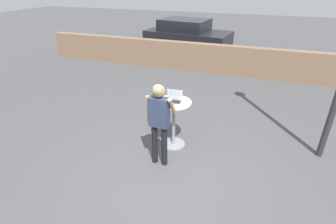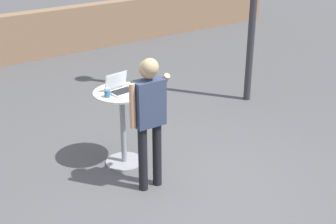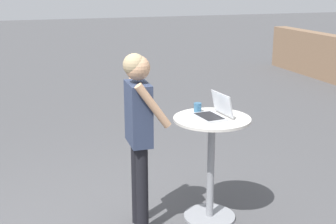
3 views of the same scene
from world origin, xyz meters
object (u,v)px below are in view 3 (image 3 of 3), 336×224
laptop (214,112)px  coffee_mug (198,107)px  standing_person (138,122)px  cafe_table (211,156)px

laptop → coffee_mug: bearing=-162.6°
laptop → standing_person: size_ratio=0.21×
laptop → standing_person: (-0.04, -0.71, -0.03)m
cafe_table → coffee_mug: bearing=-167.3°
cafe_table → standing_person: (-0.05, -0.69, 0.39)m
cafe_table → coffee_mug: coffee_mug is taller
laptop → coffee_mug: 0.24m
cafe_table → coffee_mug: size_ratio=9.68×
standing_person → coffee_mug: bearing=105.9°
cafe_table → laptop: size_ratio=2.90×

